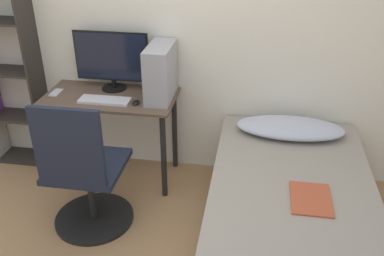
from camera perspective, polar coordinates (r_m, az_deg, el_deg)
wall_back at (r=3.42m, az=-5.27°, el=13.73°), size 8.00×0.05×2.50m
desk at (r=3.47m, az=-10.72°, el=2.29°), size 1.03×0.53×0.74m
office_chair at (r=3.05m, az=-14.04°, el=-6.89°), size 0.57×0.57×1.03m
bed at (r=2.95m, az=12.76°, el=-11.35°), size 1.06×1.81×0.52m
pillow at (r=3.31m, az=12.95°, el=0.03°), size 0.81×0.36×0.11m
magazine at (r=2.67m, az=15.56°, el=-9.08°), size 0.24×0.32×0.01m
monitor at (r=3.46m, az=-10.67°, el=9.03°), size 0.60×0.20×0.47m
keyboard at (r=3.32m, az=-11.57°, el=3.63°), size 0.39×0.14×0.02m
pc_tower at (r=3.26m, az=-4.20°, el=7.42°), size 0.18×0.41×0.41m
mouse at (r=3.24m, az=-7.50°, el=3.39°), size 0.06×0.09×0.02m
phone at (r=3.57m, az=-17.64°, el=4.54°), size 0.07×0.14×0.01m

